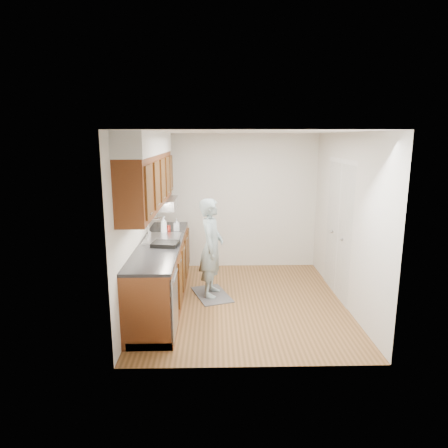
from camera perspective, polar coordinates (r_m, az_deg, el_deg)
name	(u,v)px	position (r m, az deg, el deg)	size (l,w,h in m)	color
floor	(242,302)	(6.14, 2.64, -11.03)	(3.50, 3.50, 0.00)	brown
ceiling	(244,132)	(5.64, 2.89, 13.00)	(3.50, 3.50, 0.00)	white
wall_left	(139,221)	(5.85, -12.07, 0.39)	(0.02, 3.50, 2.50)	silver
wall_right	(346,220)	(6.05, 17.07, 0.52)	(0.02, 3.50, 2.50)	silver
wall_back	(237,202)	(7.48, 1.81, 3.21)	(3.00, 0.02, 2.50)	silver
counter	(162,272)	(6.00, -8.91, -6.73)	(0.64, 2.80, 1.30)	brown
upper_cabinets	(149,172)	(5.76, -10.64, 7.31)	(0.47, 2.80, 1.21)	brown
closet_door	(338,231)	(6.38, 16.01, -0.91)	(0.02, 1.22, 2.05)	white
floor_mat	(212,295)	(6.37, -1.76, -10.05)	(0.47, 0.80, 0.02)	#5F5F62
person	(211,241)	(6.10, -1.82, -2.47)	(0.61, 0.41, 1.72)	#8BA2A9
soap_bottle_a	(164,225)	(6.38, -8.61, -0.08)	(0.11, 0.11, 0.27)	silver
soap_bottle_b	(177,225)	(6.52, -6.79, -0.11)	(0.09, 0.09, 0.20)	silver
soda_can	(169,229)	(6.45, -7.92, -0.66)	(0.06, 0.06, 0.11)	#A5281C
dish_rack	(165,244)	(5.64, -8.36, -2.84)	(0.35, 0.30, 0.06)	black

